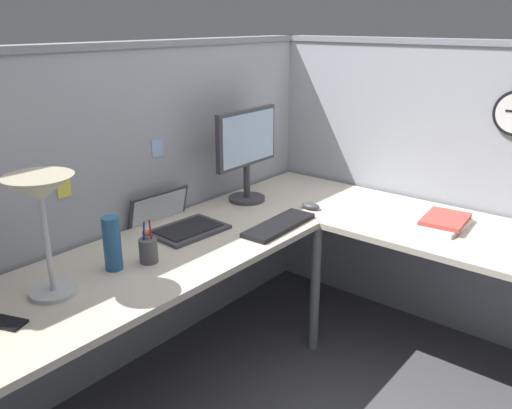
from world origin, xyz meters
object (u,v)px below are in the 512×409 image
Objects in this scene: computer_mouse at (311,206)px; pen_cup at (148,250)px; monitor at (247,148)px; cell_phone at (4,322)px; desk_lamp_dome at (41,199)px; thermos_flask at (112,243)px; keyboard at (279,225)px; laptop at (175,222)px; book_stack at (443,222)px.

computer_mouse is 0.58× the size of pen_cup.
monitor is 1.50m from cell_phone.
desk_lamp_dome is at bearing -173.96° from monitor.
computer_mouse is 0.47× the size of thermos_flask.
laptop is at bearing 125.91° from keyboard.
keyboard is (-0.21, -0.38, -0.28)m from monitor.
pen_cup is at bearing -21.12° from cell_phone.
laptop is 0.97m from cell_phone.
thermos_flask is (0.26, -0.00, -0.25)m from desk_lamp_dome.
monitor is 1.16× the size of keyboard.
book_stack is (1.29, -0.84, -0.09)m from thermos_flask.
keyboard is at bearing -174.97° from computer_mouse.
pen_cup is at bearing 145.79° from book_stack.
monitor is 1.26m from desk_lamp_dome.
cell_phone is at bearing -165.06° from desk_lamp_dome.
computer_mouse is at bearing -9.17° from desk_lamp_dome.
thermos_flask is (-0.13, 0.06, 0.06)m from pen_cup.
laptop is 2.79× the size of cell_phone.
book_stack is at bearing -34.21° from pen_cup.
desk_lamp_dome reaches higher than pen_cup.
desk_lamp_dome is (-1.35, 0.22, 0.35)m from computer_mouse.
desk_lamp_dome is at bearing 178.94° from thermos_flask.
thermos_flask reaches higher than pen_cup.
computer_mouse is 0.66m from book_stack.
book_stack is at bearing -72.47° from computer_mouse.
desk_lamp_dome reaches higher than thermos_flask.
pen_cup reaches higher than keyboard.
book_stack is at bearing -44.88° from cell_phone.
thermos_flask is (-0.47, -0.15, 0.09)m from laptop.
pen_cup is at bearing -8.85° from desk_lamp_dome.
book_stack is at bearing -33.22° from thermos_flask.
thermos_flask reaches higher than laptop.
pen_cup reaches higher than computer_mouse.
book_stack reaches higher than cell_phone.
laptop is 2.23× the size of pen_cup.
monitor is 1.12× the size of desk_lamp_dome.
book_stack is (0.20, -0.63, 0.00)m from computer_mouse.
monitor is at bearing -1.57° from laptop.
book_stack is (1.76, -0.79, 0.02)m from cell_phone.
cell_phone is at bearing 174.13° from computer_mouse.
computer_mouse is at bearing -26.62° from cell_phone.
monitor is 0.52m from keyboard.
thermos_flask reaches higher than computer_mouse.
pen_cup is (-0.86, -0.19, -0.24)m from monitor.
thermos_flask is at bearing -172.09° from monitor.
keyboard is at bearing 130.44° from book_stack.
monitor is at bearing 107.04° from book_stack.
pen_cup is 1.40m from book_stack.
laptop is 0.40m from pen_cup.
keyboard is at bearing -29.32° from cell_phone.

